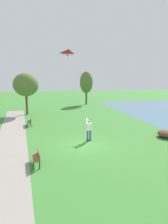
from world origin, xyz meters
The scene contains 9 objects.
ground_plane centered at (0.00, 0.00, 0.00)m, with size 120.00×120.00×0.00m, color #3D7F33.
walkway_path centered at (-5.58, 2.00, 0.01)m, with size 2.40×32.00×0.02m, color gray.
person_kite_flyer centered at (0.62, 1.11, 1.05)m, with size 0.51×0.63×1.83m.
flying_kite centered at (-0.38, 5.17, 7.34)m, with size 1.54×4.10×5.93m.
park_bench_near_walkway centered at (-3.56, -2.87, 0.51)m, with size 0.54×1.53×0.88m.
park_bench_far_walkway centered at (-4.30, 7.60, 0.51)m, with size 0.54×1.53×0.88m.
tree_behind_path centered at (-4.88, 14.62, 4.10)m, with size 3.42×3.79×5.70m.
tree_treeline_right centered at (5.59, 23.35, 4.08)m, with size 2.40×2.60×6.13m.
lakeside_shrub centered at (7.44, 0.59, 0.31)m, with size 1.43×1.64×0.62m, color brown.
Camera 1 is at (-3.40, -15.22, 5.27)m, focal length 33.85 mm.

